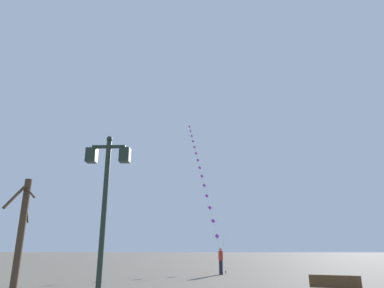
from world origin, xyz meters
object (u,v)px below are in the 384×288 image
Objects in this scene: twin_lantern_lamp_post at (106,188)px; bare_tree at (21,231)px; kite_train at (200,169)px; kite_flyer at (221,260)px.

twin_lantern_lamp_post reaches higher than bare_tree.
kite_train reaches higher than kite_flyer.
kite_flyer is 0.38× the size of bare_tree.
bare_tree is at bearing -107.33° from kite_train.
twin_lantern_lamp_post is 0.20× the size of kite_train.
twin_lantern_lamp_post is 2.80× the size of kite_flyer.
kite_train reaches higher than bare_tree.
bare_tree is (-7.26, -23.28, -7.75)m from kite_train.
bare_tree is at bearing 134.25° from twin_lantern_lamp_post.
kite_train reaches higher than twin_lantern_lamp_post.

